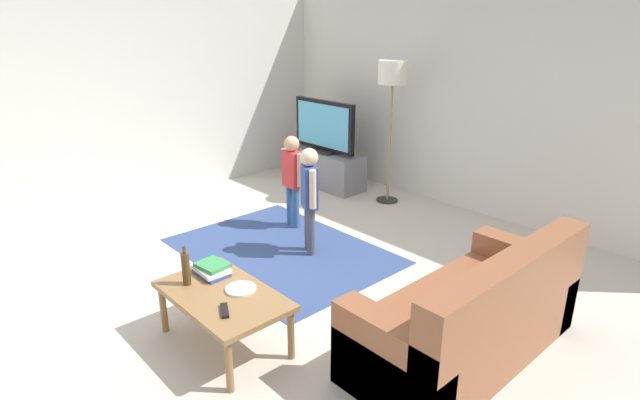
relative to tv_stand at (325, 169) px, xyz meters
The scene contains 15 objects.
ground 2.90m from the tv_stand, 52.58° to the right, with size 7.80×7.80×0.00m, color beige.
wall_back 2.19m from the tv_stand, 21.76° to the left, with size 6.00×0.12×2.70m, color silver.
wall_left 2.84m from the tv_stand, 118.38° to the right, with size 0.12×6.00×2.70m, color silver.
area_rug 2.24m from the tv_stand, 54.29° to the right, with size 2.20×1.60×0.01m, color #33477A.
tv_stand is the anchor object (origin of this frame).
tv 0.60m from the tv_stand, 90.00° to the right, with size 1.10×0.28×0.71m.
couch 4.02m from the tv_stand, 28.03° to the right, with size 0.80×1.80×0.86m.
floor_lamp 1.66m from the tv_stand, ahead, with size 0.36×0.36×1.78m.
child_near_tv 1.61m from the tv_stand, 56.42° to the right, with size 0.35×0.17×1.05m.
child_center 2.25m from the tv_stand, 46.86° to the right, with size 0.33×0.22×1.08m.
coffee_table 3.82m from the tv_stand, 53.79° to the right, with size 1.00×0.60×0.42m.
book_stack 3.58m from the tv_stand, 56.73° to the right, with size 0.29×0.23×0.08m.
bottle 3.77m from the tv_stand, 58.31° to the right, with size 0.06×0.06×0.30m.
tv_remote 4.05m from the tv_stand, 52.28° to the right, with size 0.17×0.05×0.02m, color black.
plate 3.76m from the tv_stand, 52.09° to the right, with size 0.22×0.22×0.02m.
Camera 1 is at (3.27, -2.38, 2.23)m, focal length 28.33 mm.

